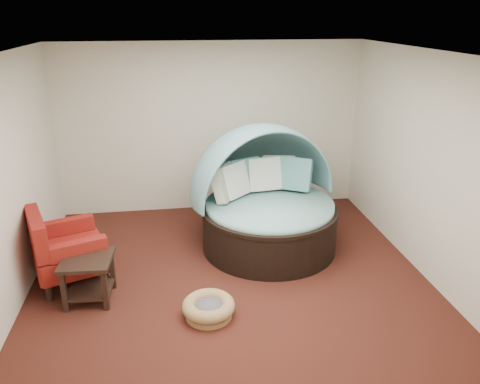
{
  "coord_description": "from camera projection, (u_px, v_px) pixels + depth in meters",
  "views": [
    {
      "loc": [
        -0.66,
        -5.11,
        3.22
      ],
      "look_at": [
        0.2,
        0.6,
        0.98
      ],
      "focal_mm": 35.0,
      "sensor_mm": 36.0,
      "label": 1
    }
  ],
  "objects": [
    {
      "name": "pet_basket",
      "position": [
        209.0,
        308.0,
        5.26
      ],
      "size": [
        0.73,
        0.73,
        0.21
      ],
      "rotation": [
        0.0,
        0.0,
        -0.25
      ],
      "color": "olive",
      "rests_on": "floor"
    },
    {
      "name": "wall_right",
      "position": [
        430.0,
        168.0,
        5.81
      ],
      "size": [
        0.0,
        5.0,
        5.0
      ],
      "primitive_type": "plane",
      "rotation": [
        1.57,
        0.0,
        -1.57
      ],
      "color": "beige",
      "rests_on": "floor"
    },
    {
      "name": "wall_left",
      "position": [
        5.0,
        190.0,
        5.11
      ],
      "size": [
        0.0,
        5.0,
        5.0
      ],
      "primitive_type": "plane",
      "rotation": [
        1.57,
        0.0,
        1.57
      ],
      "color": "beige",
      "rests_on": "floor"
    },
    {
      "name": "wall_front",
      "position": [
        279.0,
        300.0,
        3.16
      ],
      "size": [
        5.0,
        0.0,
        5.0
      ],
      "primitive_type": "plane",
      "rotation": [
        -1.57,
        0.0,
        0.0
      ],
      "color": "beige",
      "rests_on": "floor"
    },
    {
      "name": "ceiling",
      "position": [
        230.0,
        54.0,
        4.96
      ],
      "size": [
        5.0,
        5.0,
        0.0
      ],
      "primitive_type": "plane",
      "rotation": [
        3.14,
        0.0,
        0.0
      ],
      "color": "white",
      "rests_on": "wall_back"
    },
    {
      "name": "wall_back",
      "position": [
        211.0,
        129.0,
        7.77
      ],
      "size": [
        5.0,
        0.0,
        5.0
      ],
      "primitive_type": "plane",
      "rotation": [
        1.57,
        0.0,
        0.0
      ],
      "color": "beige",
      "rests_on": "floor"
    },
    {
      "name": "red_armchair",
      "position": [
        64.0,
        249.0,
        5.82
      ],
      "size": [
        1.08,
        1.08,
        0.99
      ],
      "rotation": [
        0.0,
        0.0,
        0.36
      ],
      "color": "black",
      "rests_on": "floor"
    },
    {
      "name": "canopy_daybed",
      "position": [
        266.0,
        192.0,
        6.65
      ],
      "size": [
        2.43,
        2.39,
        1.78
      ],
      "rotation": [
        0.0,
        0.0,
        0.27
      ],
      "color": "black",
      "rests_on": "floor"
    },
    {
      "name": "floor",
      "position": [
        232.0,
        281.0,
        5.97
      ],
      "size": [
        5.0,
        5.0,
        0.0
      ],
      "primitive_type": "plane",
      "color": "#411A12",
      "rests_on": "ground"
    },
    {
      "name": "side_table",
      "position": [
        88.0,
        273.0,
        5.48
      ],
      "size": [
        0.61,
        0.61,
        0.55
      ],
      "rotation": [
        0.0,
        0.0,
        -0.07
      ],
      "color": "black",
      "rests_on": "floor"
    }
  ]
}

